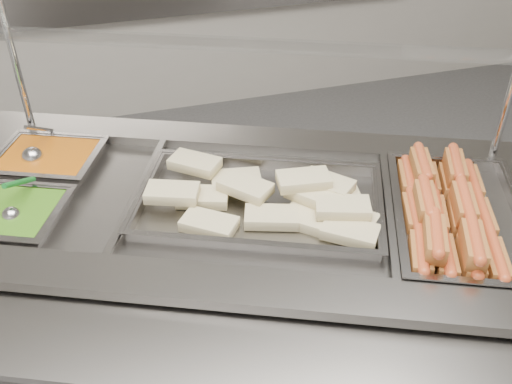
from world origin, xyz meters
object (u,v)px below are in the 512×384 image
object	(u,v)px
pan_hotdogs	(457,225)
pan_wraps	(259,206)
steam_counter	(241,304)
sneeze_guard	(248,48)
ladle	(33,155)
serving_spoon	(13,210)

from	to	relation	value
pan_hotdogs	pan_wraps	xyz separation A→B (m)	(-0.46, 0.20, 0.01)
steam_counter	pan_hotdogs	bearing A→B (deg)	-23.84
steam_counter	sneeze_guard	bearing A→B (deg)	66.16
sneeze_guard	ladle	bearing A→B (deg)	163.48
steam_counter	serving_spoon	world-z (taller)	serving_spoon
steam_counter	ladle	bearing A→B (deg)	145.36
steam_counter	pan_wraps	bearing A→B (deg)	-23.84
steam_counter	ladle	xyz separation A→B (m)	(-0.51, 0.35, 0.41)
ladle	pan_wraps	bearing A→B (deg)	-33.79
ladle	serving_spoon	world-z (taller)	ladle
sneeze_guard	pan_wraps	xyz separation A→B (m)	(-0.03, -0.20, -0.35)
sneeze_guard	serving_spoon	size ratio (longest dim) A/B	9.42
pan_wraps	ladle	size ratio (longest dim) A/B	4.29
sneeze_guard	steam_counter	bearing A→B (deg)	-113.84
steam_counter	sneeze_guard	xyz separation A→B (m)	(0.08, 0.18, 0.72)
pan_wraps	serving_spoon	distance (m)	0.62
steam_counter	sneeze_guard	size ratio (longest dim) A/B	1.26
pan_wraps	serving_spoon	size ratio (longest dim) A/B	4.54
pan_hotdogs	serving_spoon	xyz separation A→B (m)	(-1.06, 0.32, 0.05)
sneeze_guard	pan_wraps	world-z (taller)	sneeze_guard
pan_hotdogs	ladle	world-z (taller)	ladle
pan_wraps	pan_hotdogs	bearing A→B (deg)	-23.84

